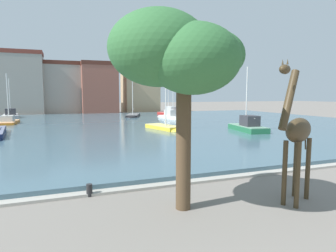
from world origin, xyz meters
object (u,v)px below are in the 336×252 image
sailboat_grey (11,116)px  sailboat_orange (9,122)px  giraffe_statue (297,133)px  sailboat_black (133,116)px  sailboat_white (173,117)px  mooring_bollard (89,190)px  sailboat_red (169,113)px  sailboat_yellow (166,129)px  shade_tree (181,57)px  sailboat_green (246,127)px

sailboat_grey → sailboat_orange: size_ratio=1.01×
giraffe_statue → sailboat_black: sailboat_black is taller
sailboat_orange → sailboat_white: (22.82, -1.52, 0.11)m
sailboat_orange → mooring_bollard: (7.69, -31.05, -0.23)m
mooring_bollard → sailboat_red: bearing=65.3°
sailboat_yellow → shade_tree: size_ratio=0.96×
sailboat_grey → mooring_bollard: sailboat_grey is taller
giraffe_statue → shade_tree: shade_tree is taller
shade_tree → sailboat_grey: bearing=105.1°
sailboat_black → sailboat_white: bearing=-57.5°
sailboat_grey → giraffe_statue: bearing=-70.2°
sailboat_white → shade_tree: (-12.27, -32.16, 4.72)m
giraffe_statue → sailboat_orange: size_ratio=0.75×
giraffe_statue → sailboat_red: size_ratio=0.70×
sailboat_yellow → sailboat_black: sailboat_black is taller
sailboat_green → sailboat_black: size_ratio=0.95×
sailboat_orange → sailboat_white: sailboat_white is taller
sailboat_red → sailboat_orange: size_ratio=1.08×
sailboat_green → sailboat_grey: (-26.28, 28.31, -0.04)m
sailboat_yellow → sailboat_grey: sailboat_grey is taller
giraffe_statue → shade_tree: size_ratio=0.77×
giraffe_statue → shade_tree: bearing=170.0°
sailboat_red → sailboat_green: (-0.51, -24.78, 0.02)m
sailboat_yellow → sailboat_grey: (-18.68, 24.66, 0.20)m
sailboat_orange → mooring_bollard: sailboat_orange is taller
sailboat_black → sailboat_white: (4.66, -7.33, 0.21)m
sailboat_black → shade_tree: (-7.61, -39.50, 4.93)m
giraffe_statue → sailboat_orange: 37.58m
sailboat_black → sailboat_white: sailboat_white is taller
sailboat_yellow → sailboat_black: size_ratio=0.88×
mooring_bollard → sailboat_green: bearing=38.3°
sailboat_red → sailboat_green: size_ratio=1.07×
sailboat_yellow → sailboat_green: sailboat_green is taller
sailboat_green → sailboat_orange: size_ratio=1.01×
sailboat_grey → shade_tree: (11.98, -44.50, 4.70)m
sailboat_red → sailboat_grey: size_ratio=1.07×
sailboat_orange → mooring_bollard: 31.99m
sailboat_orange → shade_tree: size_ratio=1.02×
sailboat_red → sailboat_white: bearing=-106.1°
sailboat_green → sailboat_white: size_ratio=0.82×
sailboat_grey → sailboat_white: 27.21m
sailboat_orange → sailboat_yellow: bearing=-38.8°
sailboat_green → mooring_bollard: size_ratio=13.91×
sailboat_black → shade_tree: 40.53m
sailboat_yellow → mooring_bollard: bearing=-119.1°
sailboat_white → shade_tree: size_ratio=1.26×
sailboat_yellow → mooring_bollard: (-9.56, -17.21, -0.15)m
sailboat_orange → mooring_bollard: bearing=-76.1°
sailboat_green → sailboat_orange: bearing=144.9°
shade_tree → mooring_bollard: shade_tree is taller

